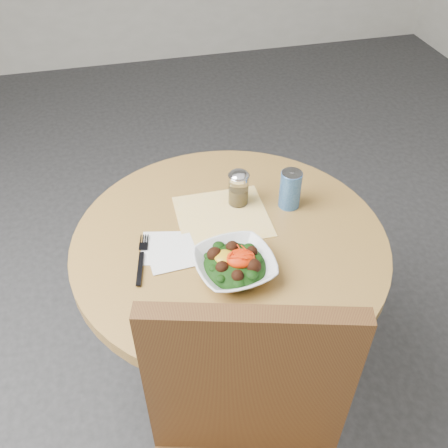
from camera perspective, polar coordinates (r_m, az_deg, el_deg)
name	(u,v)px	position (r m, az deg, el deg)	size (l,w,h in m)	color
ground	(228,380)	(2.01, 0.50, -17.39)	(6.00, 6.00, 0.00)	#2A2A2C
table	(229,284)	(1.56, 0.61, -6.91)	(0.90, 0.90, 0.75)	black
cloth_napkin	(222,216)	(1.49, -0.18, 0.89)	(0.27, 0.24, 0.00)	#E9A50C
paper_napkins	(169,250)	(1.39, -6.35, -3.02)	(0.17, 0.18, 0.00)	white
salad_bowl	(235,265)	(1.30, 1.24, -4.70)	(0.23, 0.23, 0.08)	white
fork	(142,257)	(1.37, -9.39, -3.78)	(0.06, 0.19, 0.00)	black
spice_shaker	(239,188)	(1.50, 1.67, 4.13)	(0.06, 0.06, 0.12)	silver
beverage_can	(290,189)	(1.51, 7.58, 3.97)	(0.06, 0.06, 0.12)	navy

